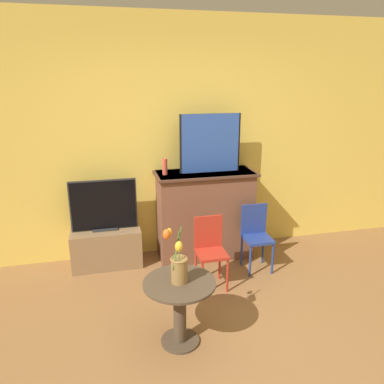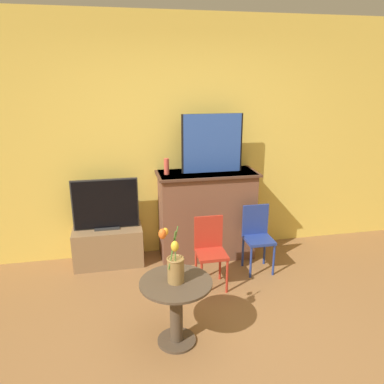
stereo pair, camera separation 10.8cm
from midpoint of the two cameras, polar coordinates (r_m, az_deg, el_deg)
ground_plane at (r=3.01m, az=6.31°, el=-25.81°), size 14.00×14.00×0.00m
wall_back at (r=4.31m, az=-2.59°, el=7.96°), size 8.00×0.06×2.70m
fireplace_mantel at (r=4.34m, az=1.24°, el=-3.29°), size 1.13×0.49×1.02m
painting at (r=4.14m, az=2.05°, el=7.42°), size 0.68×0.03×0.64m
mantel_candle at (r=4.08m, az=-4.92°, el=3.87°), size 0.05×0.05×0.18m
tv_stand at (r=4.35m, az=-13.56°, el=-8.17°), size 0.76×0.38×0.43m
tv_monitor at (r=4.18m, az=-14.03°, el=-2.07°), size 0.71×0.12×0.57m
chair_red at (r=3.78m, az=1.96°, el=-8.39°), size 0.29×0.29×0.72m
chair_blue at (r=4.15m, az=8.98°, el=-6.16°), size 0.29×0.29×0.72m
side_table at (r=3.05m, az=-2.94°, el=-16.62°), size 0.56×0.56×0.55m
vase_tulips at (r=2.86m, az=-3.19°, el=-11.05°), size 0.20×0.17×0.48m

